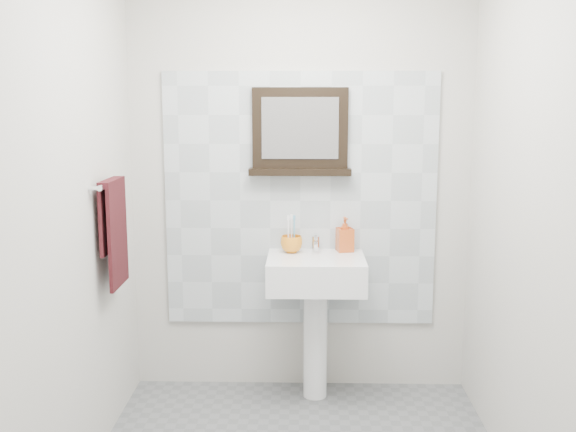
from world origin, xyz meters
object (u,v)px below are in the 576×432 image
(soap_dispenser, at_px, (345,234))
(hand_towel, at_px, (114,224))
(framed_mirror, at_px, (300,134))
(toothbrush_cup, at_px, (291,244))
(pedestal_sink, at_px, (316,288))

(soap_dispenser, relative_size, hand_towel, 0.37)
(soap_dispenser, distance_m, framed_mirror, 0.64)
(toothbrush_cup, relative_size, hand_towel, 0.23)
(toothbrush_cup, xyz_separation_m, hand_towel, (-0.89, -0.49, 0.21))
(soap_dispenser, bearing_deg, hand_towel, -168.62)
(toothbrush_cup, bearing_deg, hand_towel, -150.98)
(toothbrush_cup, relative_size, soap_dispenser, 0.62)
(hand_towel, bearing_deg, toothbrush_cup, 29.02)
(pedestal_sink, relative_size, soap_dispenser, 4.73)
(pedestal_sink, height_order, soap_dispenser, soap_dispenser)
(toothbrush_cup, xyz_separation_m, framed_mirror, (0.05, 0.08, 0.63))
(framed_mirror, bearing_deg, toothbrush_cup, -119.69)
(pedestal_sink, bearing_deg, toothbrush_cup, 143.91)
(pedestal_sink, relative_size, hand_towel, 1.75)
(toothbrush_cup, distance_m, framed_mirror, 0.64)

